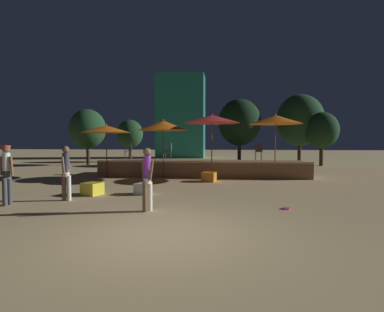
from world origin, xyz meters
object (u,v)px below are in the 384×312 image
object	(u,v)px
patio_umbrella_1	(276,120)
background_tree_4	(130,134)
cube_seat_0	(92,189)
cube_seat_1	(209,177)
patio_umbrella_0	(163,126)
person_1	(66,171)
background_tree_1	(322,130)
person_0	(7,171)
cube_seat_2	(143,189)
bistro_chair_1	(129,149)
bistro_chair_0	(259,150)
background_tree_0	(88,129)
person_2	(147,177)
frisbee_disc	(286,208)
background_tree_2	(300,120)
patio_umbrella_3	(212,119)
bistro_chair_2	(170,149)
patio_umbrella_2	(106,129)
background_tree_3	(240,122)

from	to	relation	value
patio_umbrella_1	background_tree_4	xyz separation A→B (m)	(-10.89, 11.45, -0.37)
cube_seat_0	cube_seat_1	world-z (taller)	cube_seat_1
patio_umbrella_0	background_tree_4	bearing A→B (deg)	115.15
person_1	background_tree_1	xyz separation A→B (m)	(12.19, 14.67, 1.76)
patio_umbrella_0	person_0	bearing A→B (deg)	-114.74
cube_seat_2	bistro_chair_1	world-z (taller)	bistro_chair_1
patio_umbrella_0	background_tree_4	size ratio (longest dim) A/B	0.78
bistro_chair_0	background_tree_0	world-z (taller)	background_tree_0
cube_seat_2	person_2	xyz separation A→B (m)	(0.81, -2.50, 0.71)
patio_umbrella_1	background_tree_1	size ratio (longest dim) A/B	0.79
bistro_chair_1	background_tree_0	bearing A→B (deg)	-169.33
cube_seat_2	background_tree_4	size ratio (longest dim) A/B	0.16
cube_seat_1	bistro_chair_1	world-z (taller)	bistro_chair_1
frisbee_disc	background_tree_4	world-z (taller)	background_tree_4
background_tree_2	person_0	bearing A→B (deg)	-125.78
patio_umbrella_3	cube_seat_1	world-z (taller)	patio_umbrella_3
background_tree_0	background_tree_2	distance (m)	16.84
patio_umbrella_0	cube_seat_1	bearing A→B (deg)	-24.90
background_tree_1	bistro_chair_2	bearing A→B (deg)	-146.28
patio_umbrella_3	person_0	distance (m)	8.97
patio_umbrella_3	bistro_chair_0	world-z (taller)	patio_umbrella_3
cube_seat_0	person_1	world-z (taller)	person_1
cube_seat_1	background_tree_2	world-z (taller)	background_tree_2
patio_umbrella_3	person_1	xyz separation A→B (m)	(-4.28, -5.86, -2.01)
bistro_chair_2	background_tree_2	xyz separation A→B (m)	(9.08, 8.34, 2.14)
bistro_chair_0	background_tree_1	bearing A→B (deg)	-126.28
patio_umbrella_2	patio_umbrella_3	size ratio (longest dim) A/B	0.85
background_tree_0	background_tree_2	world-z (taller)	background_tree_2
background_tree_2	background_tree_3	distance (m)	4.99
person_0	background_tree_1	distance (m)	20.66
patio_umbrella_2	person_0	bearing A→B (deg)	-92.43
patio_umbrella_1	bistro_chair_0	xyz separation A→B (m)	(-0.66, 1.04, -1.49)
patio_umbrella_1	bistro_chair_0	size ratio (longest dim) A/B	3.54
patio_umbrella_3	background_tree_0	size ratio (longest dim) A/B	0.74
cube_seat_2	person_0	bearing A→B (deg)	-146.95
cube_seat_0	person_2	world-z (taller)	person_2
cube_seat_1	cube_seat_2	world-z (taller)	cube_seat_1
bistro_chair_2	background_tree_1	bearing A→B (deg)	120.08
cube_seat_1	bistro_chair_0	bearing A→B (deg)	41.28
background_tree_2	background_tree_3	xyz separation A→B (m)	(-4.85, -1.17, -0.21)
cube_seat_0	bistro_chair_1	world-z (taller)	bistro_chair_1
background_tree_4	patio_umbrella_2	bearing A→B (deg)	-77.85
cube_seat_2	patio_umbrella_2	bearing A→B (deg)	124.84
patio_umbrella_1	person_1	size ratio (longest dim) A/B	1.88
background_tree_3	bistro_chair_1	bearing A→B (deg)	-131.42
cube_seat_1	frisbee_disc	xyz separation A→B (m)	(2.36, -5.39, -0.20)
cube_seat_2	background_tree_3	world-z (taller)	background_tree_3
patio_umbrella_0	background_tree_1	size ratio (longest dim) A/B	0.73
bistro_chair_2	cube_seat_2	bearing A→B (deg)	-1.70
patio_umbrella_0	background_tree_0	distance (m)	10.73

